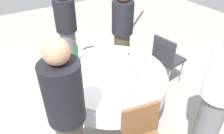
{
  "coord_description": "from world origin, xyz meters",
  "views": [
    {
      "loc": [
        1.87,
        -1.15,
        2.32
      ],
      "look_at": [
        0.0,
        0.0,
        0.81
      ],
      "focal_mm": 34.34,
      "sensor_mm": 36.0,
      "label": 1
    }
  ],
  "objects_px": {
    "bottle_dark_green_outer": "(76,52)",
    "plate_rear": "(146,61)",
    "bottle_brown_west": "(69,63)",
    "wine_glass_near": "(136,74)",
    "person_west": "(217,99)",
    "wine_glass_mid": "(129,86)",
    "dining_table": "(112,81)",
    "person_north": "(67,116)",
    "person_mid": "(122,34)",
    "bottle_clear_north": "(128,64)",
    "plate_front": "(105,68)",
    "person_outer": "(67,31)",
    "plate_east": "(80,80)",
    "chair_far": "(166,57)"
  },
  "relations": [
    {
      "from": "bottle_brown_west",
      "to": "chair_far",
      "type": "xyz_separation_m",
      "value": [
        0.13,
        1.56,
        -0.35
      ]
    },
    {
      "from": "plate_rear",
      "to": "person_outer",
      "type": "relative_size",
      "value": 0.14
    },
    {
      "from": "person_outer",
      "to": "person_mid",
      "type": "xyz_separation_m",
      "value": [
        0.54,
        0.73,
        -0.0
      ]
    },
    {
      "from": "person_mid",
      "to": "chair_far",
      "type": "relative_size",
      "value": 1.77
    },
    {
      "from": "bottle_clear_north",
      "to": "plate_rear",
      "type": "height_order",
      "value": "bottle_clear_north"
    },
    {
      "from": "plate_rear",
      "to": "chair_far",
      "type": "bearing_deg",
      "value": 108.38
    },
    {
      "from": "person_north",
      "to": "person_mid",
      "type": "bearing_deg",
      "value": -82.05
    },
    {
      "from": "bottle_clear_north",
      "to": "wine_glass_near",
      "type": "distance_m",
      "value": 0.19
    },
    {
      "from": "plate_rear",
      "to": "person_outer",
      "type": "xyz_separation_m",
      "value": [
        -1.33,
        -0.6,
        0.06
      ]
    },
    {
      "from": "wine_glass_mid",
      "to": "person_outer",
      "type": "relative_size",
      "value": 0.09
    },
    {
      "from": "bottle_dark_green_outer",
      "to": "wine_glass_mid",
      "type": "xyz_separation_m",
      "value": [
        0.88,
        0.23,
        -0.05
      ]
    },
    {
      "from": "wine_glass_near",
      "to": "person_west",
      "type": "bearing_deg",
      "value": 28.16
    },
    {
      "from": "bottle_clear_north",
      "to": "plate_front",
      "type": "height_order",
      "value": "bottle_clear_north"
    },
    {
      "from": "wine_glass_mid",
      "to": "person_west",
      "type": "distance_m",
      "value": 0.89
    },
    {
      "from": "person_west",
      "to": "bottle_clear_north",
      "type": "bearing_deg",
      "value": -94.33
    },
    {
      "from": "person_west",
      "to": "chair_far",
      "type": "distance_m",
      "value": 1.41
    },
    {
      "from": "dining_table",
      "to": "person_outer",
      "type": "height_order",
      "value": "person_outer"
    },
    {
      "from": "plate_front",
      "to": "chair_far",
      "type": "height_order",
      "value": "chair_far"
    },
    {
      "from": "bottle_brown_west",
      "to": "bottle_clear_north",
      "type": "xyz_separation_m",
      "value": [
        0.41,
        0.6,
        0.01
      ]
    },
    {
      "from": "wine_glass_near",
      "to": "plate_rear",
      "type": "relative_size",
      "value": 0.71
    },
    {
      "from": "plate_east",
      "to": "person_north",
      "type": "relative_size",
      "value": 0.13
    },
    {
      "from": "dining_table",
      "to": "bottle_dark_green_outer",
      "type": "distance_m",
      "value": 0.61
    },
    {
      "from": "wine_glass_mid",
      "to": "plate_front",
      "type": "relative_size",
      "value": 0.71
    },
    {
      "from": "dining_table",
      "to": "bottle_brown_west",
      "type": "distance_m",
      "value": 0.6
    },
    {
      "from": "person_mid",
      "to": "plate_rear",
      "type": "bearing_deg",
      "value": -58.44
    },
    {
      "from": "bottle_brown_west",
      "to": "bottle_clear_north",
      "type": "bearing_deg",
      "value": 56.14
    },
    {
      "from": "plate_rear",
      "to": "bottle_brown_west",
      "type": "bearing_deg",
      "value": -108.98
    },
    {
      "from": "bottle_clear_north",
      "to": "plate_front",
      "type": "relative_size",
      "value": 1.4
    },
    {
      "from": "bottle_brown_west",
      "to": "wine_glass_near",
      "type": "xyz_separation_m",
      "value": [
        0.6,
        0.59,
        -0.01
      ]
    },
    {
      "from": "dining_table",
      "to": "person_west",
      "type": "xyz_separation_m",
      "value": [
        1.09,
        0.55,
        0.28
      ]
    },
    {
      "from": "dining_table",
      "to": "plate_east",
      "type": "xyz_separation_m",
      "value": [
        -0.04,
        -0.42,
        0.16
      ]
    },
    {
      "from": "bottle_brown_west",
      "to": "plate_rear",
      "type": "distance_m",
      "value": 1.03
    },
    {
      "from": "wine_glass_mid",
      "to": "plate_rear",
      "type": "bearing_deg",
      "value": 124.07
    },
    {
      "from": "bottle_dark_green_outer",
      "to": "plate_rear",
      "type": "xyz_separation_m",
      "value": [
        0.5,
        0.79,
        -0.13
      ]
    },
    {
      "from": "wine_glass_near",
      "to": "chair_far",
      "type": "xyz_separation_m",
      "value": [
        -0.47,
        0.98,
        -0.33
      ]
    },
    {
      "from": "person_mid",
      "to": "bottle_brown_west",
      "type": "bearing_deg",
      "value": -116.29
    },
    {
      "from": "plate_rear",
      "to": "person_north",
      "type": "height_order",
      "value": "person_north"
    },
    {
      "from": "bottle_dark_green_outer",
      "to": "person_north",
      "type": "relative_size",
      "value": 0.19
    },
    {
      "from": "person_west",
      "to": "wine_glass_mid",
      "type": "bearing_deg",
      "value": -74.54
    },
    {
      "from": "bottle_brown_west",
      "to": "person_north",
      "type": "bearing_deg",
      "value": -22.98
    },
    {
      "from": "dining_table",
      "to": "person_outer",
      "type": "relative_size",
      "value": 0.91
    },
    {
      "from": "bottle_clear_north",
      "to": "plate_rear",
      "type": "relative_size",
      "value": 1.33
    },
    {
      "from": "bottle_brown_west",
      "to": "wine_glass_mid",
      "type": "height_order",
      "value": "bottle_brown_west"
    },
    {
      "from": "bottle_dark_green_outer",
      "to": "person_mid",
      "type": "distance_m",
      "value": 0.97
    },
    {
      "from": "dining_table",
      "to": "person_north",
      "type": "distance_m",
      "value": 0.98
    },
    {
      "from": "bottle_dark_green_outer",
      "to": "person_west",
      "type": "bearing_deg",
      "value": 28.2
    },
    {
      "from": "person_west",
      "to": "person_north",
      "type": "bearing_deg",
      "value": -49.77
    },
    {
      "from": "bottle_clear_north",
      "to": "wine_glass_mid",
      "type": "height_order",
      "value": "bottle_clear_north"
    },
    {
      "from": "dining_table",
      "to": "plate_rear",
      "type": "distance_m",
      "value": 0.54
    },
    {
      "from": "wine_glass_mid",
      "to": "person_north",
      "type": "relative_size",
      "value": 0.09
    }
  ]
}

